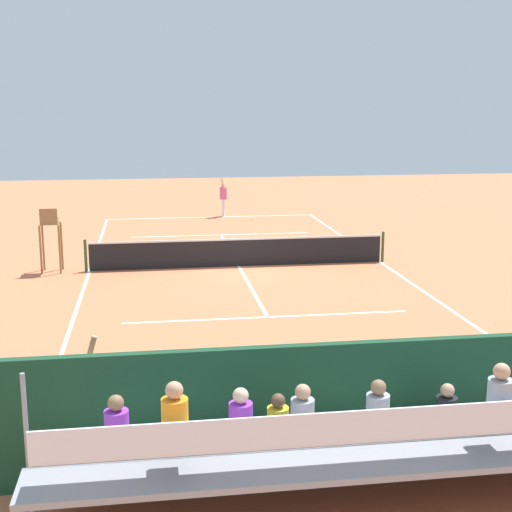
# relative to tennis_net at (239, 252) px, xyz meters

# --- Properties ---
(ground_plane) EXTENTS (60.00, 60.00, 0.00)m
(ground_plane) POSITION_rel_tennis_net_xyz_m (0.00, 0.00, -0.50)
(ground_plane) COLOR #CC7047
(court_line_markings) EXTENTS (10.10, 22.20, 0.01)m
(court_line_markings) POSITION_rel_tennis_net_xyz_m (0.00, -0.04, -0.50)
(court_line_markings) COLOR white
(court_line_markings) RESTS_ON ground
(tennis_net) EXTENTS (10.30, 0.10, 1.07)m
(tennis_net) POSITION_rel_tennis_net_xyz_m (0.00, 0.00, 0.00)
(tennis_net) COLOR black
(tennis_net) RESTS_ON ground
(backdrop_wall) EXTENTS (18.00, 0.16, 2.00)m
(backdrop_wall) POSITION_rel_tennis_net_xyz_m (0.00, 14.00, 0.50)
(backdrop_wall) COLOR #194228
(backdrop_wall) RESTS_ON ground
(bleacher_stand) EXTENTS (9.06, 2.40, 2.48)m
(bleacher_stand) POSITION_rel_tennis_net_xyz_m (0.05, 15.38, 0.48)
(bleacher_stand) COLOR gray
(bleacher_stand) RESTS_ON ground
(umpire_chair) EXTENTS (0.67, 0.67, 2.14)m
(umpire_chair) POSITION_rel_tennis_net_xyz_m (6.20, -0.06, 0.81)
(umpire_chair) COLOR olive
(umpire_chair) RESTS_ON ground
(courtside_bench) EXTENTS (1.80, 0.40, 0.93)m
(courtside_bench) POSITION_rel_tennis_net_xyz_m (-2.59, 13.27, 0.06)
(courtside_bench) COLOR #33383D
(courtside_bench) RESTS_ON ground
(equipment_bag) EXTENTS (0.90, 0.36, 0.36)m
(equipment_bag) POSITION_rel_tennis_net_xyz_m (-0.74, 13.40, -0.32)
(equipment_bag) COLOR #B22D2D
(equipment_bag) RESTS_ON ground
(tennis_player) EXTENTS (0.42, 0.55, 1.93)m
(tennis_player) POSITION_rel_tennis_net_xyz_m (-0.65, -11.19, 0.51)
(tennis_player) COLOR white
(tennis_player) RESTS_ON ground
(tennis_racket) EXTENTS (0.53, 0.50, 0.03)m
(tennis_racket) POSITION_rel_tennis_net_xyz_m (0.35, -10.78, -0.49)
(tennis_racket) COLOR black
(tennis_racket) RESTS_ON ground
(tennis_ball_near) EXTENTS (0.07, 0.07, 0.07)m
(tennis_ball_near) POSITION_rel_tennis_net_xyz_m (-1.84, -9.79, -0.47)
(tennis_ball_near) COLOR #CCDB33
(tennis_ball_near) RESTS_ON ground
(line_judge) EXTENTS (0.43, 0.55, 1.93)m
(line_judge) POSITION_rel_tennis_net_xyz_m (3.99, 13.07, 0.51)
(line_judge) COLOR #232328
(line_judge) RESTS_ON ground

